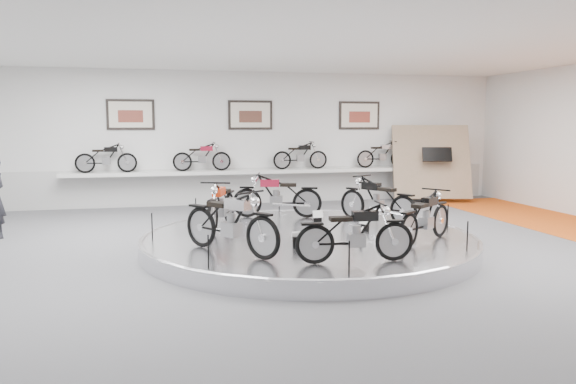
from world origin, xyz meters
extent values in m
plane|color=#565659|center=(0.00, 0.00, 0.00)|extent=(16.00, 16.00, 0.00)
plane|color=white|center=(0.00, 0.00, 4.00)|extent=(16.00, 16.00, 0.00)
plane|color=silver|center=(0.00, 7.00, 2.00)|extent=(16.00, 0.00, 16.00)
cube|color=#BCBCBA|center=(0.00, 6.98, 0.55)|extent=(15.68, 0.04, 1.10)
cylinder|color=silver|center=(0.00, 0.30, 0.15)|extent=(6.40, 6.40, 0.30)
torus|color=#B2B2BA|center=(0.00, 0.30, 0.27)|extent=(6.40, 6.40, 0.10)
cube|color=silver|center=(0.00, 6.70, 1.00)|extent=(11.00, 0.55, 0.10)
cube|color=beige|center=(-3.50, 6.96, 2.70)|extent=(1.35, 0.06, 0.88)
cube|color=beige|center=(0.00, 6.96, 2.70)|extent=(1.35, 0.06, 0.88)
cube|color=beige|center=(3.50, 6.96, 2.70)|extent=(1.35, 0.06, 0.88)
cube|color=#91725F|center=(5.60, 6.10, 1.25)|extent=(2.56, 1.52, 2.30)
camera|label=1|loc=(-2.86, -9.97, 2.43)|focal=35.00mm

